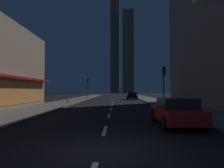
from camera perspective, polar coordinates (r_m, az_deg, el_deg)
name	(u,v)px	position (r m, az deg, el deg)	size (l,w,h in m)	color
ground_plane	(113,100)	(38.14, 0.42, -4.61)	(78.00, 136.00, 0.10)	black
sidewalk_right	(151,100)	(38.67, 10.88, -4.35)	(4.00, 76.00, 0.15)	#605E59
sidewalk_left	(76,100)	(38.86, -9.98, -4.35)	(4.00, 76.00, 0.15)	#605E59
lane_marking_center	(110,112)	(17.19, -0.55, -7.89)	(0.16, 28.20, 0.01)	silver
skyscraper_distant_tall	(115,34)	(139.89, 0.74, 13.90)	(5.54, 8.73, 79.25)	#5C5745
skyscraper_distant_mid	(128,52)	(129.22, 4.48, 9.02)	(6.97, 6.68, 52.03)	brown
car_parked_near	(176,112)	(11.05, 17.52, -7.40)	(1.98, 4.24, 1.45)	#B21919
car_parked_far	(132,96)	(40.07, 5.62, -3.33)	(1.98, 4.24, 1.45)	black
fire_hydrant_far_left	(68,101)	(27.62, -12.28, -4.61)	(0.42, 0.30, 0.65)	#B2B2B2
traffic_light_near_right	(164,77)	(21.87, 14.37, 1.83)	(0.32, 0.48, 4.20)	#2D2D2D
traffic_light_far_left	(88,84)	(43.19, -6.81, 0.04)	(0.32, 0.48, 4.20)	#2D2D2D
street_lamp_right	(214,25)	(11.65, 26.69, 14.49)	(1.96, 0.56, 6.58)	#38383D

